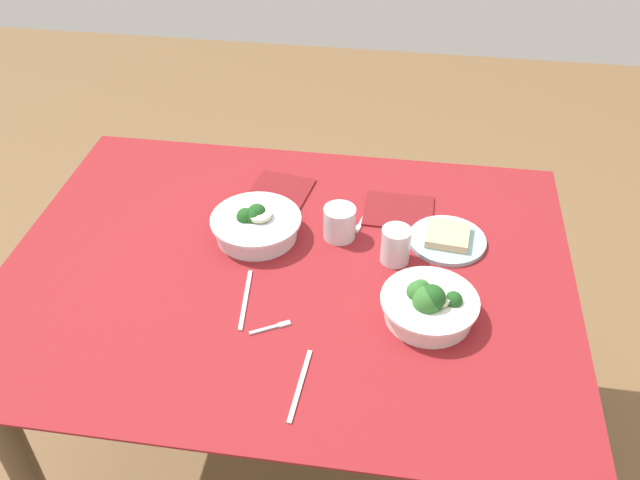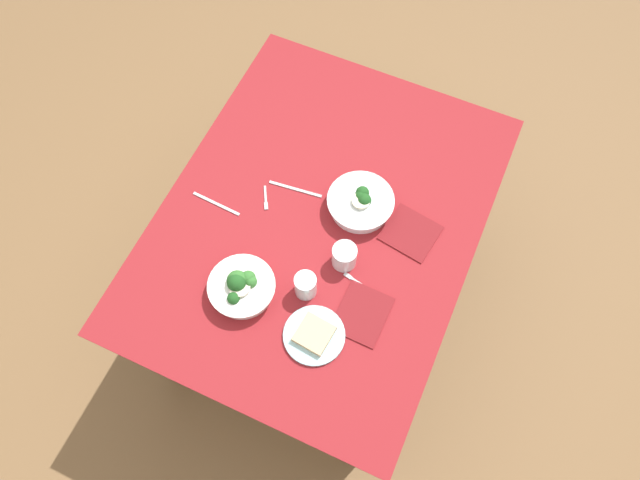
{
  "view_description": "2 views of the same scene",
  "coord_description": "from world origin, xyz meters",
  "px_view_note": "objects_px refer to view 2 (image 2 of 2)",
  "views": [
    {
      "loc": [
        0.27,
        -1.22,
        1.84
      ],
      "look_at": [
        0.07,
        0.09,
        0.76
      ],
      "focal_mm": 38.41,
      "sensor_mm": 36.0,
      "label": 1
    },
    {
      "loc": [
        0.87,
        0.39,
        2.59
      ],
      "look_at": [
        0.08,
        0.04,
        0.76
      ],
      "focal_mm": 33.85,
      "sensor_mm": 36.0,
      "label": 2
    }
  ],
  "objects_px": {
    "napkin_folded_lower": "(362,314)",
    "broccoli_bowl_near": "(241,287)",
    "napkin_folded_upper": "(411,233)",
    "water_glass_center": "(306,285)",
    "table_knife_left": "(216,204)",
    "fork_by_near_bowl": "(355,281)",
    "broccoli_bowl_far": "(361,203)",
    "table_knife_right": "(295,189)",
    "bread_side_plate": "(314,335)",
    "fork_by_far_bowl": "(266,199)",
    "water_glass_side": "(344,256)"
  },
  "relations": [
    {
      "from": "bread_side_plate",
      "to": "fork_by_near_bowl",
      "type": "relative_size",
      "value": 2.0
    },
    {
      "from": "napkin_folded_upper",
      "to": "fork_by_far_bowl",
      "type": "bearing_deg",
      "value": -80.61
    },
    {
      "from": "broccoli_bowl_far",
      "to": "napkin_folded_upper",
      "type": "xyz_separation_m",
      "value": [
        0.02,
        0.2,
        -0.03
      ]
    },
    {
      "from": "broccoli_bowl_far",
      "to": "fork_by_far_bowl",
      "type": "bearing_deg",
      "value": -71.43
    },
    {
      "from": "bread_side_plate",
      "to": "broccoli_bowl_near",
      "type": "bearing_deg",
      "value": -98.73
    },
    {
      "from": "table_knife_right",
      "to": "napkin_folded_upper",
      "type": "relative_size",
      "value": 1.13
    },
    {
      "from": "water_glass_center",
      "to": "table_knife_left",
      "type": "bearing_deg",
      "value": -111.27
    },
    {
      "from": "table_knife_left",
      "to": "water_glass_center",
      "type": "bearing_deg",
      "value": -17.89
    },
    {
      "from": "fork_by_far_bowl",
      "to": "napkin_folded_upper",
      "type": "distance_m",
      "value": 0.52
    },
    {
      "from": "fork_by_far_bowl",
      "to": "table_knife_right",
      "type": "xyz_separation_m",
      "value": [
        -0.08,
        0.08,
        -0.0
      ]
    },
    {
      "from": "broccoli_bowl_near",
      "to": "napkin_folded_lower",
      "type": "relative_size",
      "value": 1.19
    },
    {
      "from": "broccoli_bowl_near",
      "to": "table_knife_left",
      "type": "height_order",
      "value": "broccoli_bowl_near"
    },
    {
      "from": "broccoli_bowl_far",
      "to": "table_knife_left",
      "type": "distance_m",
      "value": 0.5
    },
    {
      "from": "table_knife_left",
      "to": "bread_side_plate",
      "type": "bearing_deg",
      "value": -26.46
    },
    {
      "from": "fork_by_near_bowl",
      "to": "napkin_folded_lower",
      "type": "bearing_deg",
      "value": 136.34
    },
    {
      "from": "broccoli_bowl_far",
      "to": "broccoli_bowl_near",
      "type": "bearing_deg",
      "value": -27.45
    },
    {
      "from": "broccoli_bowl_near",
      "to": "napkin_folded_lower",
      "type": "height_order",
      "value": "broccoli_bowl_near"
    },
    {
      "from": "bread_side_plate",
      "to": "fork_by_far_bowl",
      "type": "xyz_separation_m",
      "value": [
        -0.38,
        -0.36,
        -0.01
      ]
    },
    {
      "from": "bread_side_plate",
      "to": "table_knife_left",
      "type": "xyz_separation_m",
      "value": [
        -0.29,
        -0.51,
        -0.01
      ]
    },
    {
      "from": "napkin_folded_upper",
      "to": "broccoli_bowl_near",
      "type": "bearing_deg",
      "value": -45.27
    },
    {
      "from": "bread_side_plate",
      "to": "water_glass_side",
      "type": "xyz_separation_m",
      "value": [
        -0.27,
        -0.02,
        0.03
      ]
    },
    {
      "from": "broccoli_bowl_far",
      "to": "water_glass_center",
      "type": "xyz_separation_m",
      "value": [
        0.36,
        -0.04,
        0.01
      ]
    },
    {
      "from": "napkin_folded_upper",
      "to": "table_knife_left",
      "type": "bearing_deg",
      "value": -75.35
    },
    {
      "from": "water_glass_side",
      "to": "napkin_folded_lower",
      "type": "xyz_separation_m",
      "value": [
        0.15,
        0.13,
        -0.04
      ]
    },
    {
      "from": "fork_by_near_bowl",
      "to": "napkin_folded_upper",
      "type": "bearing_deg",
      "value": -101.23
    },
    {
      "from": "bread_side_plate",
      "to": "water_glass_side",
      "type": "bearing_deg",
      "value": -176.68
    },
    {
      "from": "water_glass_side",
      "to": "table_knife_right",
      "type": "distance_m",
      "value": 0.33
    },
    {
      "from": "broccoli_bowl_far",
      "to": "table_knife_right",
      "type": "xyz_separation_m",
      "value": [
        0.03,
        -0.24,
        -0.03
      ]
    },
    {
      "from": "table_knife_left",
      "to": "fork_by_far_bowl",
      "type": "bearing_deg",
      "value": 33.9
    },
    {
      "from": "water_glass_center",
      "to": "napkin_folded_lower",
      "type": "height_order",
      "value": "water_glass_center"
    },
    {
      "from": "water_glass_center",
      "to": "bread_side_plate",
      "type": "bearing_deg",
      "value": 34.53
    },
    {
      "from": "fork_by_near_bowl",
      "to": "water_glass_center",
      "type": "bearing_deg",
      "value": 48.01
    },
    {
      "from": "broccoli_bowl_far",
      "to": "fork_by_near_bowl",
      "type": "xyz_separation_m",
      "value": [
        0.26,
        0.09,
        -0.03
      ]
    },
    {
      "from": "napkin_folded_lower",
      "to": "broccoli_bowl_near",
      "type": "bearing_deg",
      "value": -77.28
    },
    {
      "from": "fork_by_far_bowl",
      "to": "table_knife_left",
      "type": "relative_size",
      "value": 0.47
    },
    {
      "from": "bread_side_plate",
      "to": "table_knife_left",
      "type": "height_order",
      "value": "bread_side_plate"
    },
    {
      "from": "napkin_folded_upper",
      "to": "water_glass_center",
      "type": "bearing_deg",
      "value": -35.36
    },
    {
      "from": "napkin_folded_lower",
      "to": "water_glass_center",
      "type": "bearing_deg",
      "value": -89.62
    },
    {
      "from": "water_glass_side",
      "to": "table_knife_right",
      "type": "height_order",
      "value": "water_glass_side"
    },
    {
      "from": "broccoli_bowl_near",
      "to": "napkin_folded_lower",
      "type": "bearing_deg",
      "value": 102.72
    },
    {
      "from": "broccoli_bowl_near",
      "to": "fork_by_near_bowl",
      "type": "xyz_separation_m",
      "value": [
        -0.18,
        0.32,
        -0.04
      ]
    },
    {
      "from": "fork_by_near_bowl",
      "to": "fork_by_far_bowl",
      "type": "bearing_deg",
      "value": -8.63
    },
    {
      "from": "bread_side_plate",
      "to": "napkin_folded_lower",
      "type": "xyz_separation_m",
      "value": [
        -0.13,
        0.11,
        -0.01
      ]
    },
    {
      "from": "table_knife_left",
      "to": "fork_by_near_bowl",
      "type": "bearing_deg",
      "value": -3.52
    },
    {
      "from": "table_knife_right",
      "to": "water_glass_side",
      "type": "bearing_deg",
      "value": 138.98
    },
    {
      "from": "fork_by_far_bowl",
      "to": "table_knife_left",
      "type": "height_order",
      "value": "same"
    },
    {
      "from": "table_knife_left",
      "to": "napkin_folded_upper",
      "type": "distance_m",
      "value": 0.68
    },
    {
      "from": "water_glass_center",
      "to": "fork_by_far_bowl",
      "type": "relative_size",
      "value": 1.06
    },
    {
      "from": "bread_side_plate",
      "to": "water_glass_side",
      "type": "relative_size",
      "value": 2.28
    },
    {
      "from": "broccoli_bowl_near",
      "to": "bread_side_plate",
      "type": "distance_m",
      "value": 0.28
    }
  ]
}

